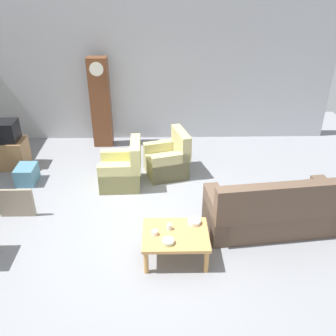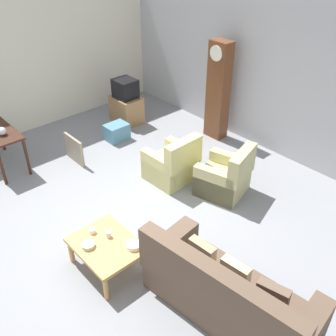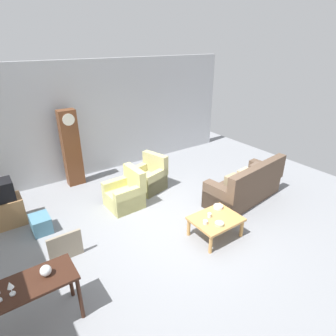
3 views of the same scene
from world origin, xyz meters
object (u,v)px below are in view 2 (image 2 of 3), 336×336
tv_crt (125,89)px  tv_stand_cabinet (127,110)px  armchair_olive_near (172,165)px  coffee_table_wood (107,247)px  couch_floral (227,296)px  glass_dome_cloche (2,131)px  bowl_shallow_green (88,245)px  armchair_olive_far (225,178)px  grandfather_clock (218,91)px  bowl_white_stacked (134,245)px  storage_box_blue (117,132)px  cup_blue_rimmed (109,234)px  framed_picture_leaning (74,150)px  cup_white_porcelain (92,231)px

tv_crt → tv_stand_cabinet: bearing=0.0°
armchair_olive_near → coffee_table_wood: armchair_olive_near is taller
couch_floral → glass_dome_cloche: 4.83m
coffee_table_wood → bowl_shallow_green: bearing=-118.7°
couch_floral → glass_dome_cloche: couch_floral is taller
couch_floral → bowl_shallow_green: (-1.71, -0.82, 0.10)m
armchair_olive_far → tv_stand_cabinet: armchair_olive_far is taller
tv_crt → grandfather_clock: bearing=29.5°
bowl_white_stacked → coffee_table_wood: bearing=-140.8°
storage_box_blue → cup_blue_rimmed: size_ratio=5.31×
framed_picture_leaning → glass_dome_cloche: size_ratio=3.95×
armchair_olive_far → cup_blue_rimmed: armchair_olive_far is taller
coffee_table_wood → bowl_shallow_green: size_ratio=5.47×
bowl_shallow_green → tv_stand_cabinet: bearing=136.8°
couch_floral → armchair_olive_far: bearing=131.5°
grandfather_clock → framed_picture_leaning: grandfather_clock is taller
armchair_olive_near → bowl_white_stacked: bearing=-55.9°
cup_white_porcelain → cup_blue_rimmed: (0.22, 0.12, 0.01)m
grandfather_clock → glass_dome_cloche: bearing=-112.4°
tv_crt → glass_dome_cloche: size_ratio=3.16×
couch_floral → cup_blue_rimmed: 1.76m
grandfather_clock → framed_picture_leaning: (-1.12, -2.83, -0.77)m
armchair_olive_far → glass_dome_cloche: (-3.12, -2.49, 0.56)m
framed_picture_leaning → bowl_white_stacked: (2.96, -0.83, 0.19)m
cup_white_porcelain → bowl_white_stacked: 0.65m
framed_picture_leaning → glass_dome_cloche: (-0.50, -1.08, 0.60)m
grandfather_clock → framed_picture_leaning: size_ratio=3.44×
grandfather_clock → framed_picture_leaning: bearing=-111.5°
armchair_olive_far → bowl_white_stacked: bearing=-81.3°
bowl_shallow_green → armchair_olive_near: bearing=110.2°
armchair_olive_far → grandfather_clock: 2.19m
framed_picture_leaning → bowl_shallow_green: size_ratio=3.42×
coffee_table_wood → grandfather_clock: grandfather_clock is taller
tv_stand_cabinet → storage_box_blue: 0.86m
grandfather_clock → storage_box_blue: bearing=-127.4°
armchair_olive_far → bowl_white_stacked: 2.27m
framed_picture_leaning → storage_box_blue: size_ratio=1.26×
armchair_olive_far → bowl_white_stacked: armchair_olive_far is taller
couch_floral → armchair_olive_far: size_ratio=2.26×
tv_stand_cabinet → cup_blue_rimmed: tv_stand_cabinet is taller
tv_stand_cabinet → storage_box_blue: tv_stand_cabinet is taller
glass_dome_cloche → bowl_white_stacked: bearing=4.2°
bowl_white_stacked → bowl_shallow_green: (-0.40, -0.44, -0.00)m
cup_white_porcelain → cup_blue_rimmed: 0.25m
couch_floral → tv_crt: size_ratio=4.56×
tv_crt → bowl_white_stacked: tv_crt is taller
storage_box_blue → cup_white_porcelain: bearing=-40.9°
couch_floral → grandfather_clock: grandfather_clock is taller
cup_white_porcelain → bowl_shallow_green: bearing=-44.3°
bowl_white_stacked → storage_box_blue: bearing=148.1°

